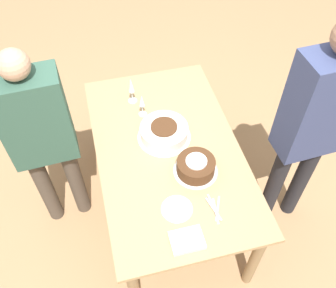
{
  "coord_description": "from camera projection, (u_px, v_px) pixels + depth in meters",
  "views": [
    {
      "loc": [
        -1.52,
        0.39,
        2.69
      ],
      "look_at": [
        0.0,
        0.0,
        0.79
      ],
      "focal_mm": 40.0,
      "sensor_mm": 36.0,
      "label": 1
    }
  ],
  "objects": [
    {
      "name": "cake_center_white",
      "position": [
        164.0,
        132.0,
        2.53
      ],
      "size": [
        0.36,
        0.36,
        0.11
      ],
      "color": "white",
      "rests_on": "dining_table"
    },
    {
      "name": "dessert_plate_left",
      "position": [
        177.0,
        209.0,
        2.2
      ],
      "size": [
        0.19,
        0.19,
        0.01
      ],
      "color": "white",
      "rests_on": "dining_table"
    },
    {
      "name": "person_watching",
      "position": [
        41.0,
        134.0,
        2.32
      ],
      "size": [
        0.24,
        0.41,
        1.56
      ],
      "rotation": [
        0.0,
        0.0,
        -1.52
      ],
      "color": "#4C4238",
      "rests_on": "ground_plane"
    },
    {
      "name": "wine_glass_near",
      "position": [
        131.0,
        87.0,
        2.68
      ],
      "size": [
        0.07,
        0.07,
        0.22
      ],
      "color": "silver",
      "rests_on": "dining_table"
    },
    {
      "name": "cake_front_chocolate",
      "position": [
        196.0,
        166.0,
        2.34
      ],
      "size": [
        0.28,
        0.28,
        0.11
      ],
      "color": "white",
      "rests_on": "dining_table"
    },
    {
      "name": "person_cutting",
      "position": [
        314.0,
        122.0,
        2.22
      ],
      "size": [
        0.24,
        0.41,
        1.75
      ],
      "rotation": [
        0.0,
        0.0,
        1.62
      ],
      "color": "#232328",
      "rests_on": "ground_plane"
    },
    {
      "name": "fork_pile",
      "position": [
        215.0,
        208.0,
        2.2
      ],
      "size": [
        0.2,
        0.09,
        0.01
      ],
      "color": "silver",
      "rests_on": "dining_table"
    },
    {
      "name": "ground_plane",
      "position": [
        168.0,
        205.0,
        3.07
      ],
      "size": [
        12.0,
        12.0,
        0.0
      ],
      "primitive_type": "plane",
      "color": "#A87F56"
    },
    {
      "name": "wine_glass_far",
      "position": [
        142.0,
        102.0,
        2.61
      ],
      "size": [
        0.06,
        0.06,
        0.18
      ],
      "color": "silver",
      "rests_on": "dining_table"
    },
    {
      "name": "napkin_stack",
      "position": [
        187.0,
        240.0,
        2.07
      ],
      "size": [
        0.14,
        0.19,
        0.03
      ],
      "color": "silver",
      "rests_on": "dining_table"
    },
    {
      "name": "dining_table",
      "position": [
        168.0,
        158.0,
        2.58
      ],
      "size": [
        1.59,
        0.95,
        0.74
      ],
      "color": "tan",
      "rests_on": "ground_plane"
    }
  ]
}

